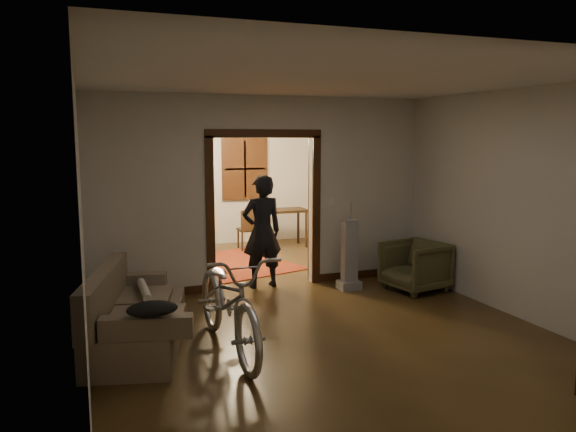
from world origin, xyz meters
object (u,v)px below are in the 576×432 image
sofa (138,308)px  armchair (415,266)px  locker (154,204)px  bicycle (229,300)px  desk (281,228)px  person (262,232)px

sofa → armchair: (3.98, 0.89, -0.07)m
sofa → locker: 5.09m
bicycle → armchair: bicycle is taller
bicycle → desk: size_ratio=2.05×
person → sofa: bearing=39.6°
sofa → desk: bearing=68.6°
sofa → desk: sofa is taller
armchair → person: bearing=-126.0°
armchair → desk: 3.79m
armchair → person: person is taller
person → locker: locker is taller
sofa → armchair: sofa is taller
sofa → locker: bearing=94.8°
sofa → bicycle: 0.99m
locker → person: bearing=-88.8°
sofa → desk: size_ratio=1.84×
desk → person: bearing=-99.6°
armchair → person: 2.28m
locker → desk: 2.55m
armchair → person: (-2.02, 0.94, 0.47)m
armchair → desk: size_ratio=0.78×
bicycle → person: person is taller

